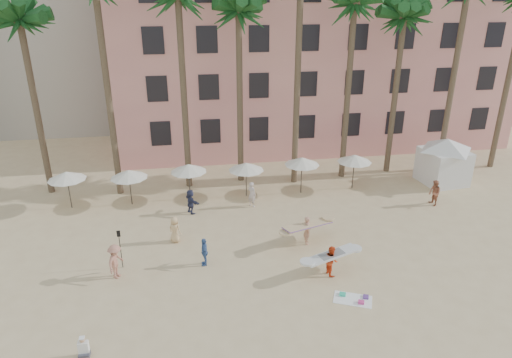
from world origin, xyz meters
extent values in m
plane|color=#D1B789|center=(0.00, 0.00, 0.00)|extent=(120.00, 120.00, 0.00)
cube|color=#FAA598|center=(7.00, 26.00, 8.00)|extent=(35.00, 14.00, 16.00)
cylinder|color=brown|center=(-15.00, 15.50, 6.00)|extent=(0.44, 0.44, 12.00)
cylinder|color=brown|center=(-10.00, 14.50, 7.00)|extent=(0.44, 0.44, 14.00)
cylinder|color=brown|center=(-5.00, 15.00, 6.75)|extent=(0.44, 0.44, 13.50)
cylinder|color=brown|center=(-1.00, 15.50, 6.25)|extent=(0.44, 0.44, 12.50)
cylinder|color=brown|center=(3.00, 14.50, 7.25)|extent=(0.44, 0.44, 14.50)
cylinder|color=brown|center=(7.00, 15.00, 6.50)|extent=(0.44, 0.44, 13.00)
cylinder|color=brown|center=(11.00, 15.50, 6.00)|extent=(0.44, 0.44, 12.00)
cylinder|color=brown|center=(15.00, 14.50, 7.00)|extent=(0.44, 0.44, 14.00)
cylinder|color=brown|center=(20.00, 15.00, 6.75)|extent=(0.44, 0.44, 13.50)
cylinder|color=#332B23|center=(-13.00, 12.50, 1.25)|extent=(0.07, 0.07, 2.50)
cone|color=white|center=(-13.00, 12.50, 2.35)|extent=(2.50, 2.50, 0.55)
cylinder|color=#332B23|center=(-9.00, 12.40, 1.20)|extent=(0.07, 0.07, 2.40)
cone|color=white|center=(-9.00, 12.40, 2.25)|extent=(2.50, 2.50, 0.55)
cylinder|color=#332B23|center=(-5.00, 12.60, 1.25)|extent=(0.07, 0.07, 2.50)
cone|color=white|center=(-5.00, 12.60, 2.35)|extent=(2.50, 2.50, 0.55)
cylinder|color=#332B23|center=(-1.00, 12.50, 1.20)|extent=(0.07, 0.07, 2.40)
cone|color=white|center=(-1.00, 12.50, 2.25)|extent=(2.50, 2.50, 0.55)
cylinder|color=#332B23|center=(3.00, 12.40, 1.30)|extent=(0.07, 0.07, 2.60)
cone|color=white|center=(3.00, 12.40, 2.45)|extent=(2.50, 2.50, 0.55)
cylinder|color=#332B23|center=(7.00, 12.60, 1.25)|extent=(0.07, 0.07, 2.50)
cone|color=white|center=(7.00, 12.60, 2.35)|extent=(2.50, 2.50, 0.55)
cube|color=silver|center=(14.10, 12.53, 1.30)|extent=(3.30, 3.30, 2.60)
cone|color=silver|center=(14.10, 12.53, 3.05)|extent=(4.95, 4.95, 0.90)
cube|color=white|center=(2.33, -0.10, 0.01)|extent=(2.05, 1.65, 0.02)
cube|color=#29B58E|center=(1.96, 0.29, 0.07)|extent=(0.38, 0.35, 0.10)
cube|color=#CD3984|center=(2.62, -0.44, 0.08)|extent=(0.35, 0.32, 0.12)
cube|color=#5B3784|center=(3.00, -0.07, 0.06)|extent=(0.36, 0.38, 0.08)
imported|color=tan|center=(1.54, 5.35, 0.86)|extent=(0.51, 0.69, 1.72)
cube|color=tan|center=(1.54, 5.35, 1.21)|extent=(3.19, 2.00, 0.38)
imported|color=red|center=(1.94, 2.16, 0.81)|extent=(0.72, 0.87, 1.62)
cube|color=silver|center=(1.94, 2.16, 1.14)|extent=(3.03, 1.55, 0.30)
imported|color=tan|center=(-6.03, 6.79, 0.80)|extent=(0.93, 0.87, 1.60)
imported|color=#2D314F|center=(-5.00, 10.38, 0.84)|extent=(1.14, 1.61, 1.68)
imported|color=#AB6347|center=(11.45, 8.91, 0.90)|extent=(0.77, 0.94, 1.80)
imported|color=#42639B|center=(-4.47, 4.08, 0.80)|extent=(0.40, 0.94, 1.59)
imported|color=#B3745F|center=(-8.99, 3.64, 0.94)|extent=(1.10, 1.39, 1.88)
imported|color=#BDACA7|center=(-0.88, 10.75, 0.89)|extent=(0.75, 0.77, 1.78)
cylinder|color=black|center=(-8.82, 4.51, 1.05)|extent=(0.04, 0.04, 2.10)
cube|color=black|center=(-8.82, 4.51, 2.05)|extent=(0.18, 0.03, 0.35)
cube|color=#3F3F4C|center=(-9.67, -1.86, 0.11)|extent=(0.42, 0.39, 0.22)
cube|color=white|center=(-9.67, -1.81, 0.46)|extent=(0.41, 0.24, 0.51)
sphere|color=tan|center=(-9.67, -1.81, 0.84)|extent=(0.22, 0.22, 0.22)
camera|label=1|loc=(-5.14, -17.02, 13.74)|focal=32.00mm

